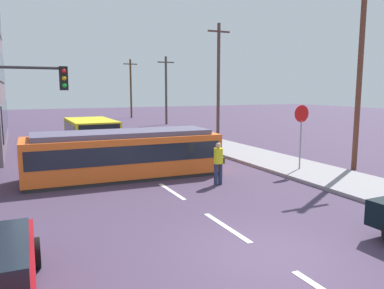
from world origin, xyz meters
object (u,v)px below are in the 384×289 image
object	(u,v)px
stop_sign	(301,124)
utility_pole_far	(166,89)
traffic_light_mast	(23,102)
utility_pole_mid	(218,79)
city_bus	(91,133)
utility_pole_distant	(131,87)
streetcar_tram	(124,153)
utility_pole_near	(360,68)
pedestrian_crossing	(218,161)

from	to	relation	value
stop_sign	utility_pole_far	world-z (taller)	utility_pole_far
traffic_light_mast	utility_pole_mid	world-z (taller)	utility_pole_mid
city_bus	utility_pole_distant	xyz separation A→B (m)	(9.63, 25.09, 2.85)
utility_pole_mid	utility_pole_far	world-z (taller)	utility_pole_mid
streetcar_tram	utility_pole_near	size ratio (longest dim) A/B	0.91
utility_pole_near	utility_pole_distant	bearing A→B (deg)	90.77
traffic_light_mast	utility_pole_near	size ratio (longest dim) A/B	0.52
stop_sign	utility_pole_near	bearing A→B (deg)	-15.02
pedestrian_crossing	utility_pole_near	xyz separation A→B (m)	(7.12, -0.18, 3.70)
pedestrian_crossing	utility_pole_distant	xyz separation A→B (m)	(6.64, 35.60, 2.99)
pedestrian_crossing	traffic_light_mast	bearing A→B (deg)	166.91
stop_sign	traffic_light_mast	world-z (taller)	traffic_light_mast
pedestrian_crossing	utility_pole_mid	distance (m)	14.64
stop_sign	traffic_light_mast	bearing A→B (deg)	174.66
traffic_light_mast	utility_pole_mid	xyz separation A→B (m)	(13.63, 10.88, 1.17)
streetcar_tram	city_bus	distance (m)	7.69
pedestrian_crossing	utility_pole_far	world-z (taller)	utility_pole_far
city_bus	utility_pole_far	distance (m)	18.04
city_bus	utility_pole_distant	world-z (taller)	utility_pole_distant
utility_pole_distant	streetcar_tram	bearing A→B (deg)	-106.41
traffic_light_mast	utility_pole_far	bearing A→B (deg)	58.66
pedestrian_crossing	utility_pole_distant	distance (m)	36.34
pedestrian_crossing	utility_pole_distant	bearing A→B (deg)	79.44
stop_sign	utility_pole_near	world-z (taller)	utility_pole_near
streetcar_tram	city_bus	world-z (taller)	streetcar_tram
city_bus	pedestrian_crossing	bearing A→B (deg)	-74.12
stop_sign	utility_pole_distant	world-z (taller)	utility_pole_distant
city_bus	traffic_light_mast	size ratio (longest dim) A/B	1.09
utility_pole_mid	utility_pole_distant	distance (m)	23.14
city_bus	pedestrian_crossing	size ratio (longest dim) A/B	3.05
pedestrian_crossing	utility_pole_near	world-z (taller)	utility_pole_near
utility_pole_distant	utility_pole_far	bearing A→B (deg)	-85.64
pedestrian_crossing	utility_pole_far	bearing A→B (deg)	73.41
city_bus	pedestrian_crossing	xyz separation A→B (m)	(2.99, -10.51, -0.14)
streetcar_tram	pedestrian_crossing	size ratio (longest dim) A/B	4.87
pedestrian_crossing	utility_pole_mid	size ratio (longest dim) A/B	0.20
streetcar_tram	traffic_light_mast	world-z (taller)	traffic_light_mast
pedestrian_crossing	traffic_light_mast	world-z (taller)	traffic_light_mast
streetcar_tram	utility_pole_distant	size ratio (longest dim) A/B	1.08
stop_sign	traffic_light_mast	distance (m)	11.40
utility_pole_mid	city_bus	bearing A→B (deg)	-168.72
streetcar_tram	stop_sign	distance (m)	7.94
city_bus	traffic_light_mast	world-z (taller)	traffic_light_mast
pedestrian_crossing	utility_pole_far	distance (m)	26.22
traffic_light_mast	utility_pole_near	bearing A→B (deg)	-7.21
pedestrian_crossing	utility_pole_distant	world-z (taller)	utility_pole_distant
streetcar_tram	utility_pole_far	bearing A→B (deg)	64.73
utility_pole_distant	utility_pole_near	bearing A→B (deg)	-89.23
utility_pole_mid	utility_pole_distant	size ratio (longest dim) A/B	1.13
streetcar_tram	traffic_light_mast	xyz separation A→B (m)	(-3.79, -1.24, 2.24)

